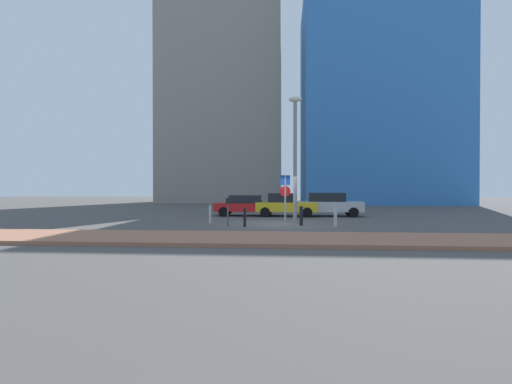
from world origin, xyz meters
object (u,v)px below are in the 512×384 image
Objects in this scene: traffic_bollard_near at (210,214)px; parked_car_red at (246,205)px; traffic_bollard_mid at (335,217)px; street_lamp at (295,148)px; traffic_bollard_far at (301,216)px; parked_car_silver at (328,204)px; parking_meter at (228,208)px; parked_car_yellow at (286,205)px; traffic_bollard_edge at (245,217)px; parking_sign_post at (285,192)px.

parked_car_red is at bearing 76.81° from traffic_bollard_near.
parked_car_red is at bearing 126.14° from traffic_bollard_mid.
street_lamp is 3.66m from traffic_bollard_far.
parked_car_silver is 3.22× the size of parking_meter.
parked_car_red is 5.89m from traffic_bollard_near.
parked_car_yellow is at bearing 67.03° from parking_meter.
parked_car_red is at bearing 95.32° from traffic_bollard_edge.
parked_car_yellow is 6.04m from street_lamp.
traffic_bollard_far is (0.28, -0.99, -3.51)m from street_lamp.
parking_sign_post is 2.85× the size of traffic_bollard_edge.
parked_car_red is 4.33× the size of traffic_bollard_near.
parked_car_silver reaches higher than parked_car_red.
street_lamp is 4.72m from traffic_bollard_edge.
traffic_bollard_far is 2.92m from traffic_bollard_edge.
street_lamp reaches higher than parked_car_silver.
traffic_bollard_mid is (2.40, -6.74, -0.31)m from parked_car_yellow.
street_lamp is at bearing 139.15° from traffic_bollard_mid.
traffic_bollard_mid is (5.26, 0.01, -0.42)m from parking_meter.
parked_car_yellow is at bearing 89.69° from parking_sign_post.
parked_car_yellow is 4.17× the size of traffic_bollard_near.
parked_car_yellow is at bearing -4.08° from parked_car_red.
parked_car_yellow reaches higher than traffic_bollard_edge.
parked_car_yellow is 4.28× the size of traffic_bollard_mid.
traffic_bollard_far is (-1.62, 0.65, 0.01)m from traffic_bollard_mid.
traffic_bollard_mid is at bearing 3.25° from traffic_bollard_edge.
parked_car_yellow is 2.83m from parked_car_silver.
parking_meter reaches higher than traffic_bollard_near.
traffic_bollard_near is 2.48m from traffic_bollard_edge.
traffic_bollard_far is at bearing -69.26° from parking_sign_post.
street_lamp is 4.33m from traffic_bollard_mid.
traffic_bollard_near is at bearing -174.27° from street_lamp.
parked_car_yellow is 0.91× the size of parked_car_silver.
traffic_bollard_far is at bearing -6.43° from traffic_bollard_near.
parked_car_yellow is 6.84m from traffic_bollard_near.
parking_meter is 0.21× the size of street_lamp.
traffic_bollard_mid is 0.99× the size of traffic_bollard_far.
traffic_bollard_near is at bearing 133.39° from parking_meter.
parked_car_silver is 4.58× the size of traffic_bollard_near.
parking_sign_post is at bearing -124.05° from parked_car_silver.
parked_car_silver is at bearing 40.35° from traffic_bollard_near.
parked_car_yellow reaches higher than traffic_bollard_mid.
street_lamp is at bearing -59.14° from parked_car_red.
traffic_bollard_mid is (6.40, -1.19, -0.01)m from traffic_bollard_near.
parking_sign_post reaches higher than parking_meter.
parking_meter is at bearing -179.86° from traffic_bollard_mid.
traffic_bollard_edge is at bearing -15.14° from parking_meter.
parked_car_red is 2.66m from parked_car_yellow.
parked_car_yellow is 6.14m from traffic_bollard_far.
traffic_bollard_far is at bearing 158.02° from traffic_bollard_mid.
parking_meter is at bearing -46.61° from traffic_bollard_near.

